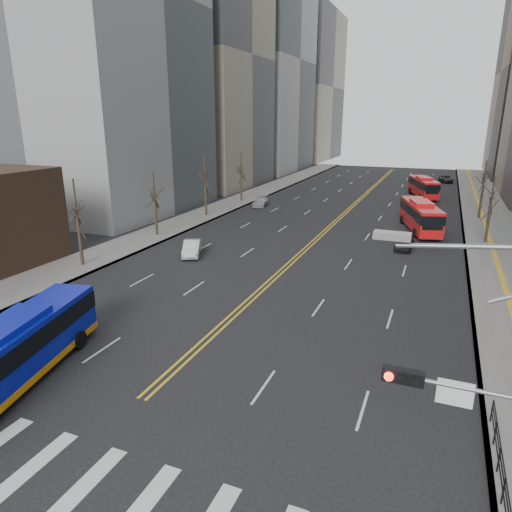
% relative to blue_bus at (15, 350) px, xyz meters
% --- Properties ---
extents(ground, '(220.00, 220.00, 0.00)m').
position_rel_blue_bus_xyz_m(ground, '(6.22, -4.00, -1.69)').
color(ground, black).
extents(sidewalk_right, '(7.00, 130.00, 0.15)m').
position_rel_blue_bus_xyz_m(sidewalk_right, '(23.72, 41.00, -1.62)').
color(sidewalk_right, slate).
rests_on(sidewalk_right, ground).
extents(sidewalk_left, '(5.00, 130.00, 0.15)m').
position_rel_blue_bus_xyz_m(sidewalk_left, '(-10.28, 41.00, -1.62)').
color(sidewalk_left, slate).
rests_on(sidewalk_left, ground).
extents(crosswalk, '(26.70, 4.00, 0.01)m').
position_rel_blue_bus_xyz_m(crosswalk, '(6.22, -4.00, -1.69)').
color(crosswalk, silver).
rests_on(crosswalk, ground).
extents(centerline, '(0.55, 100.00, 0.01)m').
position_rel_blue_bus_xyz_m(centerline, '(6.22, 51.00, -1.69)').
color(centerline, gold).
rests_on(centerline, ground).
extents(office_towers, '(83.00, 134.00, 58.00)m').
position_rel_blue_bus_xyz_m(office_towers, '(6.34, 64.51, 22.23)').
color(office_towers, gray).
rests_on(office_towers, ground).
extents(pedestrian_railing, '(0.06, 6.06, 1.02)m').
position_rel_blue_bus_xyz_m(pedestrian_railing, '(20.52, 2.00, -0.87)').
color(pedestrian_railing, black).
rests_on(pedestrian_railing, sidewalk_right).
extents(street_trees, '(35.20, 47.20, 7.60)m').
position_rel_blue_bus_xyz_m(street_trees, '(-0.96, 30.55, 3.18)').
color(street_trees, black).
rests_on(street_trees, ground).
extents(blue_bus, '(4.82, 11.24, 3.23)m').
position_rel_blue_bus_xyz_m(blue_bus, '(0.00, 0.00, 0.00)').
color(blue_bus, '#0B17B3').
rests_on(blue_bus, ground).
extents(red_bus_near, '(5.21, 10.66, 3.32)m').
position_rel_blue_bus_xyz_m(red_bus_near, '(15.76, 38.94, 0.16)').
color(red_bus_near, red).
rests_on(red_bus_near, ground).
extents(red_bus_far, '(5.16, 10.12, 3.17)m').
position_rel_blue_bus_xyz_m(red_bus_far, '(14.88, 62.35, 0.08)').
color(red_bus_far, red).
rests_on(red_bus_far, ground).
extents(car_white, '(3.01, 4.37, 1.37)m').
position_rel_blue_bus_xyz_m(car_white, '(-2.82, 21.28, -1.01)').
color(car_white, silver).
rests_on(car_white, ground).
extents(car_dark_mid, '(1.73, 3.91, 1.31)m').
position_rel_blue_bus_xyz_m(car_dark_mid, '(14.90, 30.71, -1.04)').
color(car_dark_mid, black).
rests_on(car_dark_mid, ground).
extents(car_silver, '(2.45, 4.52, 1.24)m').
position_rel_blue_bus_xyz_m(car_silver, '(-5.81, 45.65, -1.07)').
color(car_silver, '#AFB0B5').
rests_on(car_silver, ground).
extents(car_dark_far, '(2.80, 5.01, 1.32)m').
position_rel_blue_bus_xyz_m(car_dark_far, '(18.18, 81.80, -1.03)').
color(car_dark_far, black).
rests_on(car_dark_far, ground).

